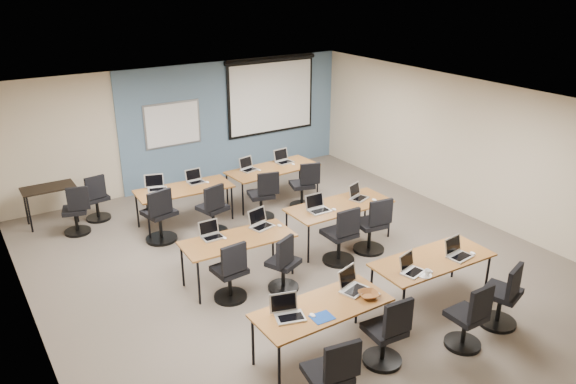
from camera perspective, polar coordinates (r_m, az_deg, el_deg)
floor at (r=9.50m, az=0.80°, el=-7.27°), size 8.00×9.00×0.02m
ceiling at (r=8.52m, az=0.90°, el=8.82°), size 8.00×9.00×0.02m
wall_back at (r=12.73m, az=-10.47°, el=6.59°), size 8.00×0.04×2.70m
wall_front at (r=6.13m, az=25.37°, el=-12.79°), size 8.00×0.04×2.70m
wall_left at (r=7.67m, az=-25.08°, el=-5.62°), size 0.04×9.00×2.70m
wall_right at (r=11.50m, az=17.76°, el=4.27°), size 0.04×9.00×2.70m
blue_accent_panel at (r=13.20m, az=-5.39°, el=7.41°), size 5.50×0.04×2.70m
whiteboard at (r=12.53m, az=-11.64°, el=6.74°), size 1.28×0.03×0.98m
projector_screen at (r=13.48m, az=-1.71°, el=10.13°), size 2.40×0.10×1.82m
training_table_front_left at (r=7.10m, az=3.49°, el=-11.84°), size 1.76×0.73×0.73m
training_table_front_right at (r=8.40m, az=14.48°, el=-6.84°), size 1.83×0.76×0.73m
training_table_mid_left at (r=8.75m, az=-5.12°, el=-4.99°), size 1.75×0.73×0.73m
training_table_mid_right at (r=9.95m, az=5.26°, el=-1.51°), size 1.91×0.80×0.73m
training_table_back_left at (r=10.84m, az=-10.50°, el=0.17°), size 1.80×0.75×0.73m
training_table_back_right at (r=11.74m, az=-1.55°, el=2.27°), size 1.94×0.81×0.73m
laptop_0 at (r=6.86m, az=-0.04°, el=-12.04°), size 0.35×0.29×0.26m
mouse_0 at (r=6.89m, az=2.51°, el=-12.40°), size 0.08×0.11×0.03m
task_chair_0 at (r=6.48m, az=4.34°, el=-18.72°), size 0.52×0.52×1.00m
laptop_1 at (r=7.42m, az=6.51°, el=-9.33°), size 0.36×0.30×0.27m
mouse_1 at (r=7.38m, az=9.08°, el=-10.15°), size 0.07×0.10×0.03m
task_chair_1 at (r=7.22m, az=10.03°, el=-14.29°), size 0.50×0.50×0.98m
laptop_2 at (r=7.95m, az=12.37°, el=-7.51°), size 0.32×0.27×0.24m
mouse_2 at (r=8.02m, az=14.25°, el=-7.81°), size 0.06×0.09×0.03m
task_chair_2 at (r=7.74m, az=17.89°, el=-12.43°), size 0.48×0.48×0.96m
laptop_3 at (r=8.52m, az=16.84°, el=-5.84°), size 0.35×0.30×0.27m
mouse_3 at (r=8.67m, az=18.26°, el=-5.93°), size 0.09×0.11×0.03m
task_chair_3 at (r=8.30m, az=21.00°, el=-10.21°), size 0.54×0.52×1.00m
laptop_4 at (r=8.79m, az=-7.81°, el=-4.18°), size 0.33×0.28×0.25m
mouse_4 at (r=8.73m, az=-6.46°, el=-4.67°), size 0.07×0.10×0.03m
task_chair_4 at (r=8.38m, az=-5.82°, el=-8.49°), size 0.50×0.50×0.98m
laptop_5 at (r=9.07m, az=-2.84°, el=-3.10°), size 0.36×0.31×0.27m
mouse_5 at (r=9.08m, az=-0.87°, el=-3.43°), size 0.07×0.10×0.03m
task_chair_5 at (r=8.56m, az=-0.44°, el=-7.71°), size 0.51×0.48×0.96m
laptop_6 at (r=9.66m, az=3.04°, el=-1.51°), size 0.36×0.31×0.27m
mouse_6 at (r=9.71m, az=4.69°, el=-1.77°), size 0.07×0.11×0.04m
task_chair_6 at (r=9.37m, az=5.42°, el=-4.85°), size 0.55×0.55×1.02m
laptop_7 at (r=10.23m, az=7.08°, el=-0.30°), size 0.34×0.29×0.25m
mouse_7 at (r=10.19m, az=8.76°, el=-0.79°), size 0.09×0.12×0.04m
task_chair_7 at (r=9.79m, az=8.55°, el=-3.79°), size 0.54×0.54×1.02m
laptop_8 at (r=10.85m, az=-13.25°, el=0.61°), size 0.36×0.31×0.27m
mouse_8 at (r=10.71m, az=-11.95°, el=0.10°), size 0.06×0.09×0.03m
task_chair_8 at (r=10.29m, az=-12.85°, el=-2.73°), size 0.57×0.57×1.05m
laptop_9 at (r=11.06m, az=-9.41°, el=1.30°), size 0.32×0.28×0.25m
mouse_9 at (r=11.01m, az=-8.21°, el=1.00°), size 0.09×0.12×0.04m
task_chair_9 at (r=10.42m, az=-7.58°, el=-2.15°), size 0.53×0.53×1.01m
laptop_10 at (r=11.62m, az=-4.08°, el=2.57°), size 0.33×0.28×0.25m
mouse_10 at (r=11.57m, az=-2.93°, el=2.23°), size 0.07×0.10×0.03m
task_chair_10 at (r=10.96m, az=-2.56°, el=-0.75°), size 0.52×0.52×1.00m
laptop_11 at (r=12.06m, az=-0.49°, el=3.36°), size 0.36×0.31×0.27m
mouse_11 at (r=11.91m, az=0.53°, el=2.85°), size 0.07×0.10×0.03m
task_chair_11 at (r=11.48m, az=1.64°, el=0.32°), size 0.52×0.51×0.99m
blue_mousepad at (r=6.88m, az=3.49°, el=-12.59°), size 0.27×0.23×0.01m
snack_bowl at (r=7.30m, az=8.19°, el=-10.27°), size 0.37×0.37×0.07m
snack_plate at (r=7.92m, az=13.70°, el=-8.20°), size 0.24×0.24×0.01m
coffee_cup at (r=7.90m, az=13.99°, el=-7.97°), size 0.09×0.09×0.07m
utility_table at (r=11.60m, az=-23.16°, el=0.05°), size 0.96×0.53×0.75m
spare_chair_a at (r=11.51m, az=-18.86°, el=-0.93°), size 0.47×0.47×0.96m
spare_chair_b at (r=11.06m, az=-20.68°, el=-2.12°), size 0.49×0.48×0.96m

